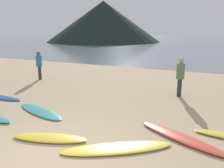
# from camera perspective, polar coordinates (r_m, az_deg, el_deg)

# --- Properties ---
(ground_plane) EXTENTS (120.00, 120.00, 0.20)m
(ground_plane) POSITION_cam_1_polar(r_m,az_deg,el_deg) (13.99, 11.84, 1.54)
(ground_plane) COLOR tan
(ground_plane) RESTS_ON ground
(ocean_water) EXTENTS (140.00, 100.00, 0.01)m
(ocean_water) POSITION_cam_1_polar(r_m,az_deg,el_deg) (65.80, 22.65, 10.26)
(ocean_water) COLOR slate
(ocean_water) RESTS_ON ground
(headland_hill) EXTENTS (25.36, 25.36, 8.87)m
(headland_hill) POSITION_cam_1_polar(r_m,az_deg,el_deg) (52.49, -2.16, 15.51)
(headland_hill) COLOR black
(headland_hill) RESTS_ON ground
(surfboard_2) EXTENTS (2.42, 1.24, 0.06)m
(surfboard_2) POSITION_cam_1_polar(r_m,az_deg,el_deg) (8.18, -17.74, -6.59)
(surfboard_2) COLOR teal
(surfboard_2) RESTS_ON ground
(surfboard_3) EXTENTS (2.04, 1.08, 0.09)m
(surfboard_3) POSITION_cam_1_polar(r_m,az_deg,el_deg) (6.20, -15.49, -12.99)
(surfboard_3) COLOR yellow
(surfboard_3) RESTS_ON ground
(surfboard_4) EXTENTS (2.56, 1.99, 0.07)m
(surfboard_4) POSITION_cam_1_polar(r_m,az_deg,el_deg) (5.55, 1.31, -15.89)
(surfboard_4) COLOR yellow
(surfboard_4) RESTS_ON ground
(surfboard_5) EXTENTS (2.50, 1.49, 0.10)m
(surfboard_5) POSITION_cam_1_polar(r_m,az_deg,el_deg) (6.25, 16.96, -12.80)
(surfboard_5) COLOR #D84C38
(surfboard_5) RESTS_ON ground
(person_0) EXTENTS (0.33, 0.33, 1.64)m
(person_0) POSITION_cam_1_polar(r_m,az_deg,el_deg) (9.78, 16.89, 2.46)
(person_0) COLOR #2D2D38
(person_0) RESTS_ON ground
(person_1) EXTENTS (0.32, 0.32, 1.57)m
(person_1) POSITION_cam_1_polar(r_m,az_deg,el_deg) (13.28, -17.96, 5.04)
(person_1) COLOR #2D2D38
(person_1) RESTS_ON ground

